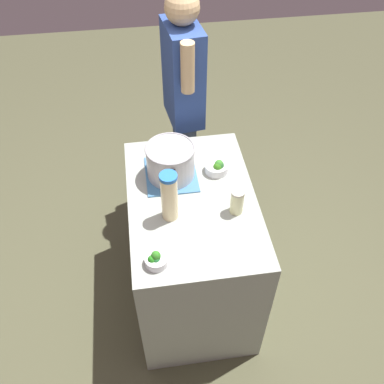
% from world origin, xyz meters
% --- Properties ---
extents(ground_plane, '(8.00, 8.00, 0.00)m').
position_xyz_m(ground_plane, '(0.00, 0.00, 0.00)').
color(ground_plane, '#4C4D35').
extents(counter_slab, '(1.02, 0.68, 0.92)m').
position_xyz_m(counter_slab, '(0.00, 0.00, 0.46)').
color(counter_slab, '#98A095').
rests_on(counter_slab, ground_plane).
extents(dish_cloth, '(0.31, 0.28, 0.01)m').
position_xyz_m(dish_cloth, '(0.20, 0.09, 0.92)').
color(dish_cloth, teal).
rests_on(dish_cloth, counter_slab).
extents(cooking_pot, '(0.34, 0.27, 0.19)m').
position_xyz_m(cooking_pot, '(0.20, 0.09, 1.02)').
color(cooking_pot, '#B7B7BC').
rests_on(cooking_pot, dish_cloth).
extents(lemonade_pitcher, '(0.09, 0.09, 0.29)m').
position_xyz_m(lemonade_pitcher, '(-0.10, 0.13, 1.06)').
color(lemonade_pitcher, '#F7E1A5').
rests_on(lemonade_pitcher, counter_slab).
extents(mason_jar, '(0.07, 0.07, 0.15)m').
position_xyz_m(mason_jar, '(-0.12, -0.21, 0.99)').
color(mason_jar, beige).
rests_on(mason_jar, counter_slab).
extents(broccoli_bowl_front, '(0.11, 0.11, 0.08)m').
position_xyz_m(broccoli_bowl_front, '(-0.38, 0.22, 0.95)').
color(broccoli_bowl_front, silver).
rests_on(broccoli_bowl_front, counter_slab).
extents(broccoli_bowl_center, '(0.13, 0.13, 0.09)m').
position_xyz_m(broccoli_bowl_center, '(0.18, -0.17, 0.95)').
color(broccoli_bowl_center, silver).
rests_on(broccoli_bowl_center, counter_slab).
extents(person_cook, '(0.50, 0.24, 1.69)m').
position_xyz_m(person_cook, '(0.81, -0.06, 0.94)').
color(person_cook, '#3D495E').
rests_on(person_cook, ground_plane).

